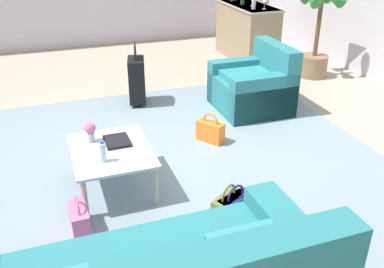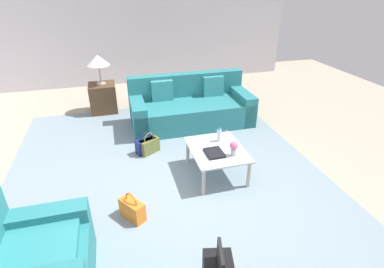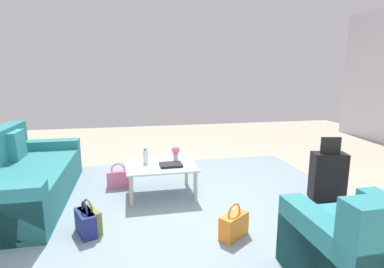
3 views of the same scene
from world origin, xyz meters
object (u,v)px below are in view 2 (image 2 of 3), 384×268
(coffee_table, at_px, (217,152))
(coffee_table_book, at_px, (214,153))
(flower_vase, at_px, (234,147))
(side_table, at_px, (103,98))
(handbag_pink, at_px, (227,143))
(handbag_navy, at_px, (146,145))
(couch, at_px, (190,107))
(handbag_olive, at_px, (149,146))
(table_lamp, at_px, (98,61))
(handbag_orange, at_px, (132,209))
(water_bottle, at_px, (219,135))

(coffee_table, xyz_separation_m, coffee_table_book, (-0.12, 0.08, 0.07))
(flower_vase, xyz_separation_m, side_table, (3.02, 1.65, -0.25))
(side_table, relative_size, handbag_pink, 1.64)
(flower_vase, bearing_deg, coffee_table_book, 66.50)
(coffee_table, bearing_deg, handbag_navy, 45.77)
(coffee_table, height_order, handbag_navy, coffee_table)
(couch, height_order, coffee_table, couch)
(coffee_table_book, height_order, handbag_olive, coffee_table_book)
(coffee_table_book, relative_size, side_table, 0.49)
(coffee_table, bearing_deg, couch, -3.18)
(table_lamp, bearing_deg, handbag_orange, -175.53)
(coffee_table_book, height_order, side_table, side_table)
(handbag_orange, bearing_deg, flower_vase, -75.13)
(couch, xyz_separation_m, handbag_pink, (-1.22, -0.28, -0.17))
(water_bottle, bearing_deg, flower_vase, -173.21)
(side_table, distance_m, handbag_navy, 2.04)
(flower_vase, distance_m, handbag_navy, 1.55)
(flower_vase, xyz_separation_m, handbag_pink, (0.80, -0.23, -0.41))
(handbag_olive, bearing_deg, handbag_navy, 64.66)
(handbag_olive, bearing_deg, handbag_orange, 164.13)
(side_table, distance_m, handbag_pink, 2.92)
(coffee_table_book, relative_size, handbag_navy, 0.80)
(table_lamp, bearing_deg, water_bottle, -148.39)
(water_bottle, relative_size, handbag_pink, 0.57)
(handbag_olive, bearing_deg, flower_vase, -137.10)
(handbag_navy, xyz_separation_m, handbag_olive, (-0.03, -0.05, 0.00))
(coffee_table_book, distance_m, flower_vase, 0.27)
(handbag_navy, height_order, handbag_olive, same)
(coffee_table, bearing_deg, water_bottle, -26.57)
(coffee_table_book, height_order, handbag_orange, coffee_table_book)
(handbag_olive, bearing_deg, coffee_table, -135.16)
(handbag_olive, bearing_deg, side_table, 18.81)
(flower_vase, xyz_separation_m, handbag_orange, (-0.37, 1.39, -0.41))
(coffee_table, distance_m, side_table, 3.18)
(side_table, xyz_separation_m, handbag_navy, (-1.94, -0.62, -0.16))
(couch, bearing_deg, coffee_table_book, 174.65)
(flower_vase, height_order, handbag_pink, flower_vase)
(coffee_table_book, bearing_deg, flower_vase, -114.52)
(handbag_navy, bearing_deg, water_bottle, -123.87)
(handbag_pink, bearing_deg, coffee_table_book, 146.39)
(coffee_table_book, distance_m, side_table, 3.25)
(coffee_table_book, xyz_separation_m, flower_vase, (-0.10, -0.23, 0.11))
(handbag_navy, relative_size, handbag_olive, 1.00)
(handbag_navy, bearing_deg, flower_vase, -136.26)
(couch, relative_size, handbag_olive, 6.26)
(water_bottle, height_order, flower_vase, flower_vase)
(coffee_table, relative_size, handbag_pink, 2.52)
(side_table, bearing_deg, handbag_navy, -162.39)
(couch, bearing_deg, flower_vase, -178.58)
(coffee_table, bearing_deg, side_table, 28.18)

